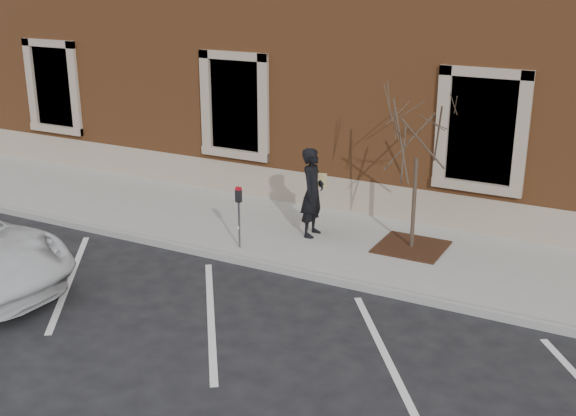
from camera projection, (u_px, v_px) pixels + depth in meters
The scene contains 9 objects.
ground at pixel (274, 270), 14.09m from camera, with size 120.00×120.00×0.00m, color #28282B.
sidewalk_near at pixel (313, 238), 15.53m from camera, with size 40.00×3.50×0.15m, color #ACABA1.
curb_near at pixel (272, 267), 14.03m from camera, with size 40.00×0.12×0.15m, color #9E9E99.
parking_stripes at pixel (211, 316), 12.25m from camera, with size 28.00×4.40×0.01m, color silver, non-canonical shape.
building_civic at pixel (413, 30), 19.28m from camera, with size 40.00×8.62×8.00m.
man at pixel (313, 192), 15.19m from camera, with size 0.70×0.46×1.91m, color black.
parking_meter at pixel (239, 206), 14.54m from camera, with size 0.12×0.09×1.29m.
tree_grate at pixel (411, 247), 14.80m from camera, with size 1.34×1.34×0.03m, color #412614.
sapling at pixel (418, 132), 14.03m from camera, with size 2.07×2.07×3.45m.
Camera 1 is at (6.32, -11.31, 5.68)m, focal length 45.00 mm.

